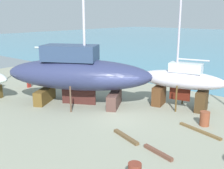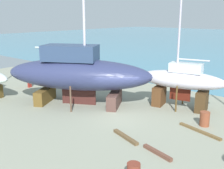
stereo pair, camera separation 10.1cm
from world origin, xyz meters
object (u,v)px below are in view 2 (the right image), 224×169
sailboat_large_starboard (78,73)px  worker (29,78)px  sailboat_small_center (181,81)px  barrel_by_slipway (205,119)px  barrel_rust_mid (45,75)px

sailboat_large_starboard → worker: (-7.14, 0.40, -1.51)m
sailboat_small_center → worker: bearing=2.9°
sailboat_small_center → worker: 13.92m
worker → barrel_by_slipway: bearing=174.9°
worker → sailboat_small_center: bearing=-175.3°
sailboat_large_starboard → barrel_rust_mid: 9.77m
sailboat_large_starboard → worker: sailboat_large_starboard is taller
sailboat_small_center → worker: (-13.34, -3.81, -1.12)m
sailboat_small_center → barrel_by_slipway: bearing=129.7°
sailboat_small_center → barrel_by_slipway: size_ratio=12.47×
sailboat_small_center → worker: sailboat_small_center is taller
barrel_rust_mid → sailboat_large_starboard: bearing=-21.3°
sailboat_large_starboard → worker: 7.31m
sailboat_small_center → worker: size_ratio=6.50×
worker → sailboat_large_starboard: bearing=165.5°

